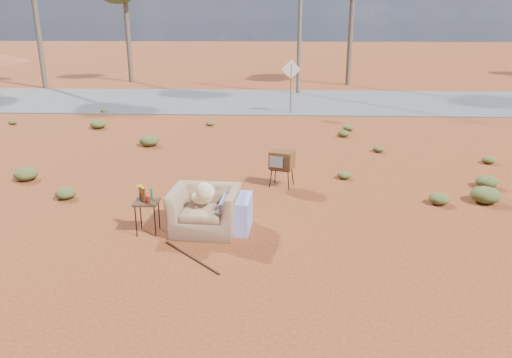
{
  "coord_description": "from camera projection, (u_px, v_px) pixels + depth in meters",
  "views": [
    {
      "loc": [
        1.02,
        -8.43,
        3.89
      ],
      "look_at": [
        0.59,
        0.92,
        0.8
      ],
      "focal_mm": 35.0,
      "sensor_mm": 36.0,
      "label": 1
    }
  ],
  "objects": [
    {
      "name": "highway",
      "position": [
        257.0,
        101.0,
        23.49
      ],
      "size": [
        140.0,
        7.0,
        0.04
      ],
      "primitive_type": "cube",
      "color": "#565659",
      "rests_on": "ground"
    },
    {
      "name": "utility_pole_center",
      "position": [
        300.0,
        9.0,
        24.48
      ],
      "size": [
        1.4,
        0.2,
        8.0
      ],
      "color": "brown",
      "rests_on": "ground"
    },
    {
      "name": "rusty_bar",
      "position": [
        191.0,
        257.0,
        8.38
      ],
      "size": [
        1.12,
        1.15,
        0.04
      ],
      "primitive_type": "cylinder",
      "rotation": [
        0.0,
        1.57,
        -0.8
      ],
      "color": "#482713",
      "rests_on": "ground"
    },
    {
      "name": "ground",
      "position": [
        222.0,
        235.0,
        9.27
      ],
      "size": [
        140.0,
        140.0,
        0.0
      ],
      "primitive_type": "plane",
      "color": "brown",
      "rests_on": "ground"
    },
    {
      "name": "tv_unit",
      "position": [
        282.0,
        160.0,
        11.7
      ],
      "size": [
        0.64,
        0.58,
        0.86
      ],
      "rotation": [
        0.0,
        0.0,
        -0.33
      ],
      "color": "black",
      "rests_on": "ground"
    },
    {
      "name": "road_sign",
      "position": [
        291.0,
        77.0,
        20.11
      ],
      "size": [
        0.78,
        0.06,
        2.19
      ],
      "color": "brown",
      "rests_on": "ground"
    },
    {
      "name": "side_table",
      "position": [
        145.0,
        200.0,
        9.19
      ],
      "size": [
        0.44,
        0.44,
        0.89
      ],
      "rotation": [
        0.0,
        0.0,
        0.02
      ],
      "color": "#362313",
      "rests_on": "ground"
    },
    {
      "name": "armchair",
      "position": [
        211.0,
        205.0,
        9.33
      ],
      "size": [
        1.53,
        0.95,
        1.09
      ],
      "rotation": [
        0.0,
        0.0,
        -0.06
      ],
      "color": "#88684A",
      "rests_on": "ground"
    },
    {
      "name": "scrub_patch",
      "position": [
        210.0,
        161.0,
        13.44
      ],
      "size": [
        17.49,
        8.07,
        0.33
      ],
      "color": "#4E5726",
      "rests_on": "ground"
    }
  ]
}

